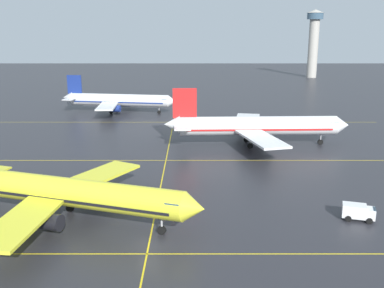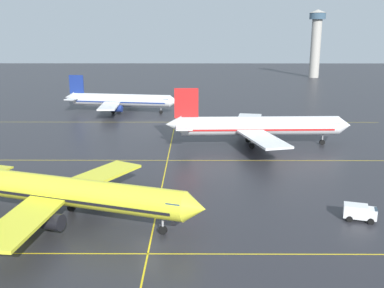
{
  "view_description": "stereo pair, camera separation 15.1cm",
  "coord_description": "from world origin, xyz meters",
  "px_view_note": "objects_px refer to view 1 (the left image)",
  "views": [
    {
      "loc": [
        5.04,
        -46.65,
        24.13
      ],
      "look_at": [
        4.76,
        32.87,
        3.77
      ],
      "focal_mm": 41.26,
      "sensor_mm": 36.0,
      "label": 1
    },
    {
      "loc": [
        5.19,
        -46.65,
        24.13
      ],
      "look_at": [
        4.76,
        32.87,
        3.77
      ],
      "focal_mm": 41.26,
      "sensor_mm": 36.0,
      "label": 2
    }
  ],
  "objects_px": {
    "service_truck_red_van": "(360,212)",
    "control_tower": "(315,38)",
    "airliner_front_gate": "(68,192)",
    "airliner_third_row": "(119,100)",
    "airliner_second_row": "(257,126)"
  },
  "relations": [
    {
      "from": "airliner_front_gate",
      "to": "control_tower",
      "type": "xyz_separation_m",
      "value": [
        80.63,
        185.63,
        16.64
      ]
    },
    {
      "from": "service_truck_red_van",
      "to": "control_tower",
      "type": "bearing_deg",
      "value": 77.1
    },
    {
      "from": "airliner_second_row",
      "to": "control_tower",
      "type": "relative_size",
      "value": 1.14
    },
    {
      "from": "airliner_second_row",
      "to": "airliner_third_row",
      "type": "bearing_deg",
      "value": 132.28
    },
    {
      "from": "airliner_second_row",
      "to": "control_tower",
      "type": "height_order",
      "value": "control_tower"
    },
    {
      "from": "airliner_front_gate",
      "to": "airliner_third_row",
      "type": "distance_m",
      "value": 79.75
    },
    {
      "from": "airliner_third_row",
      "to": "service_truck_red_van",
      "type": "bearing_deg",
      "value": -60.72
    },
    {
      "from": "airliner_front_gate",
      "to": "airliner_second_row",
      "type": "relative_size",
      "value": 0.9
    },
    {
      "from": "airliner_third_row",
      "to": "service_truck_red_van",
      "type": "distance_m",
      "value": 90.98
    },
    {
      "from": "airliner_second_row",
      "to": "service_truck_red_van",
      "type": "bearing_deg",
      "value": -78.36
    },
    {
      "from": "service_truck_red_van",
      "to": "control_tower",
      "type": "relative_size",
      "value": 0.13
    },
    {
      "from": "service_truck_red_van",
      "to": "airliner_third_row",
      "type": "bearing_deg",
      "value": 119.28
    },
    {
      "from": "airliner_front_gate",
      "to": "airliner_second_row",
      "type": "xyz_separation_m",
      "value": [
        30.04,
        39.5,
        0.35
      ]
    },
    {
      "from": "airliner_front_gate",
      "to": "service_truck_red_van",
      "type": "distance_m",
      "value": 38.24
    },
    {
      "from": "airliner_third_row",
      "to": "airliner_front_gate",
      "type": "bearing_deg",
      "value": -85.44
    }
  ]
}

